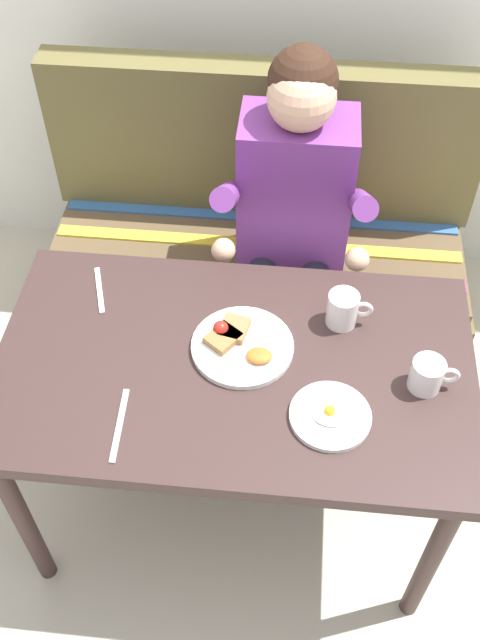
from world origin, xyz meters
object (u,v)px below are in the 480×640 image
couch (257,263)px  coffee_mug (343,309)px  plate_eggs (330,415)px  fork (100,290)px  coffee_mug_second (428,374)px  knife (120,425)px  plate_breakfast (240,344)px  table (234,382)px  person (294,208)px

couch → coffee_mug: couch is taller
plate_eggs → coffee_mug: 0.30m
coffee_mug → fork: coffee_mug is taller
coffee_mug_second → knife: (-0.71, -0.19, -0.04)m
plate_breakfast → coffee_mug: (0.25, 0.11, 0.04)m
table → plate_breakfast: (0.01, 0.05, 0.09)m
couch → fork: 0.79m
plate_eggs → person: bearing=99.6°
person → coffee_mug_second: bearing=-60.3°
coffee_mug → coffee_mug_second: (0.20, -0.19, -0.01)m
coffee_mug → coffee_mug_second: 0.27m
plate_eggs → coffee_mug_second: (0.23, 0.12, 0.04)m
couch → person: bearing=-56.2°
table → person: size_ratio=0.99×
person → couch: bearing=123.8°
fork → couch: bearing=37.3°
table → person: (0.12, 0.59, 0.09)m
plate_eggs → coffee_mug: bearing=85.4°
coffee_mug → knife: coffee_mug is taller
table → coffee_mug: 0.34m
knife → coffee_mug_second: bearing=12.5°
table → fork: bearing=151.8°
coffee_mug → knife: 0.63m
plate_breakfast → coffee_mug: bearing=23.7°
couch → plate_eggs: couch is taller
couch → fork: size_ratio=8.47×
fork → coffee_mug: bearing=-21.8°
table → couch: bearing=90.0°
table → coffee_mug_second: 0.48m
plate_breakfast → knife: bearing=-134.5°
table → plate_breakfast: 0.11m
person → fork: size_ratio=7.13×
person → plate_eggs: person is taller
table → knife: knife is taller
plate_eggs → table: bearing=150.0°
person → coffee_mug: bearing=-71.0°
couch → coffee_mug_second: size_ratio=12.20×
plate_breakfast → plate_eggs: size_ratio=1.35×
person → coffee_mug: 0.45m
couch → knife: bearing=-104.1°
coffee_mug → knife: (-0.51, -0.37, -0.05)m
table → coffee_mug_second: bearing=-2.8°
table → person: bearing=78.8°
table → fork: (-0.39, 0.21, 0.08)m
knife → fork: bearing=106.8°
person → coffee_mug_second: size_ratio=10.27×
coffee_mug_second → plate_eggs: bearing=-152.9°
plate_breakfast → fork: 0.43m
coffee_mug_second → knife: 0.74m
table → plate_breakfast: bearing=78.5°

